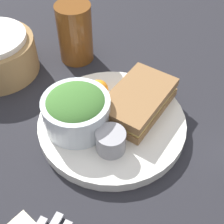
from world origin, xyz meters
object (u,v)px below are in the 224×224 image
object	(u,v)px
dressing_cup	(111,141)
sandwich	(138,101)
salad_bowl	(76,110)
drink_glass	(75,33)
plate	(112,123)

from	to	relation	value
dressing_cup	sandwich	bearing A→B (deg)	13.20
sandwich	salad_bowl	world-z (taller)	salad_bowl
sandwich	drink_glass	bearing A→B (deg)	76.60
salad_bowl	drink_glass	distance (m)	0.22
plate	salad_bowl	bearing A→B (deg)	140.74
sandwich	dressing_cup	world-z (taller)	sandwich
salad_bowl	drink_glass	world-z (taller)	drink_glass
salad_bowl	drink_glass	xyz separation A→B (m)	(0.15, 0.16, 0.01)
plate	drink_glass	bearing A→B (deg)	62.56
salad_bowl	drink_glass	bearing A→B (deg)	46.66
drink_glass	dressing_cup	bearing A→B (deg)	-122.41
salad_bowl	dressing_cup	bearing A→B (deg)	-91.00
sandwich	salad_bowl	distance (m)	0.12
drink_glass	plate	bearing A→B (deg)	-117.44
sandwich	dressing_cup	distance (m)	0.10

